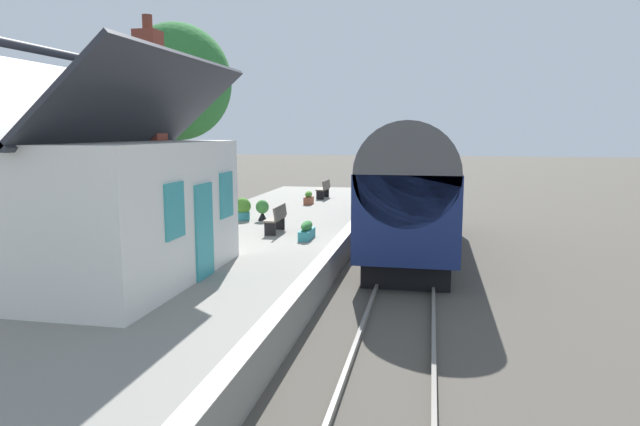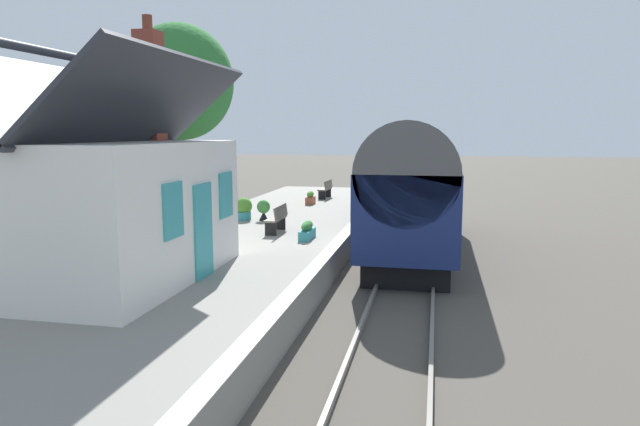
# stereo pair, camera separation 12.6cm
# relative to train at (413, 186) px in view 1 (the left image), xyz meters

# --- Properties ---
(ground_plane) EXTENTS (160.00, 160.00, 0.00)m
(ground_plane) POSITION_rel_train_xyz_m (-3.01, 0.90, -2.22)
(ground_plane) COLOR #4C473F
(platform) EXTENTS (32.00, 6.13, 0.82)m
(platform) POSITION_rel_train_xyz_m (-3.01, 4.96, -1.81)
(platform) COLOR gray
(platform) RESTS_ON ground
(platform_edge_coping) EXTENTS (32.00, 0.36, 0.02)m
(platform_edge_coping) POSITION_rel_train_xyz_m (-3.01, 2.08, -1.39)
(platform_edge_coping) COLOR beige
(platform_edge_coping) RESTS_ON platform
(rail_near) EXTENTS (52.00, 0.08, 0.14)m
(rail_near) POSITION_rel_train_xyz_m (-3.01, -0.72, -2.15)
(rail_near) COLOR gray
(rail_near) RESTS_ON ground
(rail_far) EXTENTS (52.00, 0.08, 0.14)m
(rail_far) POSITION_rel_train_xyz_m (-3.01, 0.72, -2.15)
(rail_far) COLOR gray
(rail_far) RESTS_ON ground
(train) EXTENTS (10.98, 2.73, 4.32)m
(train) POSITION_rel_train_xyz_m (0.00, 0.00, 0.00)
(train) COLOR black
(train) RESTS_ON ground
(station_building) EXTENTS (6.10, 4.02, 6.00)m
(station_building) POSITION_rel_train_xyz_m (-8.14, 6.20, 0.26)
(station_building) COLOR white
(station_building) RESTS_ON platform
(bench_near_building) EXTENTS (1.40, 0.45, 0.88)m
(bench_near_building) POSITION_rel_train_xyz_m (-1.93, 4.25, -0.93)
(bench_near_building) COLOR brown
(bench_near_building) RESTS_ON platform
(bench_by_lamp) EXTENTS (1.42, 0.49, 0.88)m
(bench_by_lamp) POSITION_rel_train_xyz_m (7.54, 4.52, -0.93)
(bench_by_lamp) COLOR brown
(bench_by_lamp) RESTS_ON platform
(planter_bench_left) EXTENTS (0.74, 0.32, 0.59)m
(planter_bench_left) POSITION_rel_train_xyz_m (5.23, 4.78, -1.12)
(planter_bench_left) COLOR #9E5138
(planter_bench_left) RESTS_ON platform
(planter_edge_far) EXTENTS (1.04, 0.32, 0.55)m
(planter_edge_far) POSITION_rel_train_xyz_m (-2.80, 3.06, -1.14)
(planter_edge_far) COLOR teal
(planter_edge_far) RESTS_ON platform
(planter_by_door) EXTENTS (0.48, 0.48, 0.76)m
(planter_by_door) POSITION_rel_train_xyz_m (0.35, 5.43, -0.99)
(planter_by_door) COLOR black
(planter_by_door) RESTS_ON platform
(planter_corner_building) EXTENTS (0.61, 0.61, 0.82)m
(planter_corner_building) POSITION_rel_train_xyz_m (0.35, 6.19, -0.98)
(planter_corner_building) COLOR teal
(planter_corner_building) RESTS_ON platform
(tree_mid_background) EXTENTS (4.62, 4.80, 8.75)m
(tree_mid_background) POSITION_rel_train_xyz_m (4.43, 10.53, 3.98)
(tree_mid_background) COLOR #4C3828
(tree_mid_background) RESTS_ON ground
(tree_far_left) EXTENTS (3.56, 3.43, 7.04)m
(tree_far_left) POSITION_rel_train_xyz_m (9.88, 16.88, 2.81)
(tree_far_left) COLOR #4C3828
(tree_far_left) RESTS_ON ground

